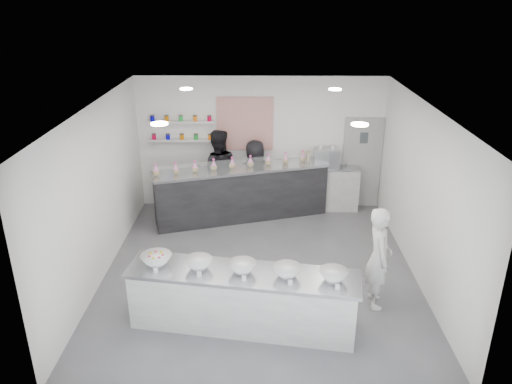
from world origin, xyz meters
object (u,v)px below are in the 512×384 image
(back_bar, at_px, (242,193))
(woman_prep, at_px, (379,258))
(staff_right, at_px, (255,177))
(espresso_machine, at_px, (326,159))
(prep_counter, at_px, (243,299))
(espresso_ledge, at_px, (328,188))
(staff_left, at_px, (218,172))

(back_bar, distance_m, woman_prep, 3.95)
(back_bar, height_order, staff_right, staff_right)
(espresso_machine, distance_m, staff_right, 1.64)
(prep_counter, relative_size, back_bar, 0.90)
(espresso_ledge, height_order, woman_prep, woman_prep)
(espresso_ledge, bearing_deg, staff_left, -175.88)
(prep_counter, height_order, espresso_ledge, espresso_ledge)
(prep_counter, distance_m, woman_prep, 2.22)
(woman_prep, xyz_separation_m, staff_right, (-1.98, 3.57, -0.00))
(prep_counter, height_order, staff_right, staff_right)
(back_bar, distance_m, espresso_ledge, 2.03)
(prep_counter, bearing_deg, staff_right, 97.19)
(espresso_machine, relative_size, woman_prep, 0.32)
(espresso_ledge, height_order, staff_right, staff_right)
(back_bar, bearing_deg, woman_prep, -71.85)
(staff_right, bearing_deg, espresso_ledge, 169.02)
(espresso_ledge, xyz_separation_m, staff_left, (-2.50, -0.18, 0.45))
(back_bar, bearing_deg, staff_right, 33.05)
(prep_counter, xyz_separation_m, back_bar, (-0.17, 3.82, 0.12))
(back_bar, relative_size, woman_prep, 2.25)
(back_bar, xyz_separation_m, espresso_ledge, (1.96, 0.53, -0.08))
(prep_counter, relative_size, woman_prep, 2.02)
(staff_left, relative_size, staff_right, 1.14)
(espresso_machine, xyz_separation_m, woman_prep, (0.40, -3.75, -0.38))
(espresso_ledge, bearing_deg, staff_right, -173.84)
(espresso_machine, distance_m, staff_left, 2.44)
(prep_counter, distance_m, staff_left, 4.26)
(woman_prep, distance_m, staff_left, 4.55)
(back_bar, relative_size, staff_left, 1.98)
(espresso_ledge, distance_m, staff_left, 2.54)
(back_bar, height_order, woman_prep, woman_prep)
(back_bar, relative_size, espresso_ledge, 2.79)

